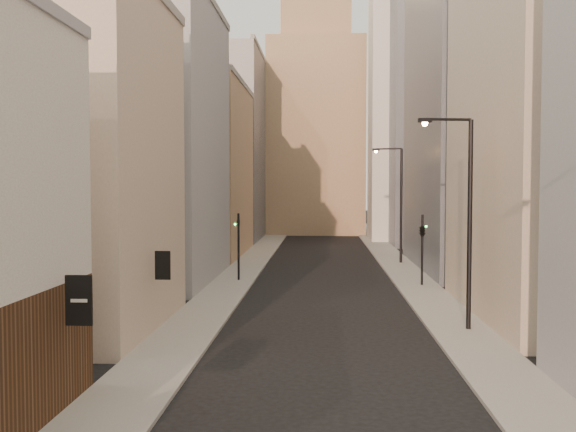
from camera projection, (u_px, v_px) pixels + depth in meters
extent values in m
cube|color=gray|center=(253.00, 260.00, 59.94)|extent=(3.00, 140.00, 0.15)
cube|color=gray|center=(393.00, 261.00, 59.26)|extent=(3.00, 140.00, 0.15)
cube|color=black|center=(79.00, 300.00, 18.92)|extent=(0.80, 0.08, 1.50)
cube|color=black|center=(163.00, 265.00, 28.90)|extent=(0.70, 0.08, 1.30)
cube|color=#B7A18D|center=(76.00, 165.00, 30.93)|extent=(8.00, 12.00, 16.00)
cube|color=#959499|center=(159.00, 145.00, 46.79)|extent=(8.00, 16.00, 20.00)
cube|color=tan|center=(204.00, 171.00, 64.82)|extent=(8.00, 18.00, 17.00)
cube|color=gray|center=(232.00, 148.00, 84.61)|extent=(8.00, 20.00, 24.00)
cube|color=#B7A18D|center=(554.00, 128.00, 33.57)|extent=(8.00, 16.00, 20.00)
cube|color=gray|center=(468.00, 114.00, 53.38)|extent=(8.00, 20.00, 26.00)
cube|color=gray|center=(467.00, 42.00, 80.43)|extent=(20.00, 22.00, 50.00)
cube|color=tan|center=(316.00, 139.00, 95.91)|extent=(14.00, 14.00, 28.00)
cube|color=tan|center=(316.00, 24.00, 95.11)|extent=(10.00, 10.00, 6.00)
cube|color=silver|center=(402.00, 107.00, 81.23)|extent=(8.00, 8.00, 34.00)
cylinder|color=black|center=(470.00, 227.00, 30.43)|extent=(0.22, 0.22, 10.10)
cylinder|color=black|center=(448.00, 119.00, 30.07)|extent=(2.24, 0.51, 0.13)
cube|color=black|center=(425.00, 120.00, 29.94)|extent=(0.65, 0.35, 0.20)
sphere|color=#FFA13F|center=(425.00, 123.00, 29.95)|extent=(0.27, 0.27, 0.27)
cylinder|color=black|center=(401.00, 207.00, 56.95)|extent=(0.23, 0.23, 10.30)
cylinder|color=black|center=(389.00, 149.00, 57.06)|extent=(2.25, 0.72, 0.14)
cube|color=black|center=(376.00, 150.00, 57.41)|extent=(0.67, 0.40, 0.21)
sphere|color=#FFA13F|center=(376.00, 151.00, 57.42)|extent=(0.27, 0.27, 0.27)
cylinder|color=black|center=(239.00, 248.00, 46.51)|extent=(0.16, 0.16, 5.00)
imported|color=black|center=(238.00, 224.00, 46.43)|extent=(0.54, 0.54, 1.27)
sphere|color=#19E533|center=(235.00, 224.00, 46.44)|extent=(0.16, 0.16, 0.16)
cylinder|color=black|center=(422.00, 251.00, 44.18)|extent=(0.16, 0.16, 5.00)
imported|color=black|center=(422.00, 226.00, 44.10)|extent=(0.70, 0.70, 1.41)
sphere|color=#19E533|center=(426.00, 226.00, 44.09)|extent=(0.16, 0.16, 0.16)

